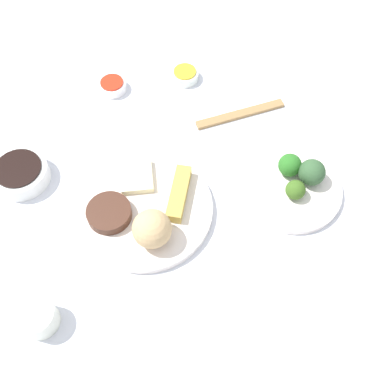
{
  "coord_description": "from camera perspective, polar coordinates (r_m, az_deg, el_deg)",
  "views": [
    {
      "loc": [
        0.08,
        -0.45,
        0.78
      ],
      "look_at": [
        0.08,
        -0.0,
        0.06
      ],
      "focal_mm": 42.49,
      "sensor_mm": 36.0,
      "label": 1
    }
  ],
  "objects": [
    {
      "name": "tabletop",
      "position": [
        0.9,
        -4.81,
        -1.43
      ],
      "size": [
        2.2,
        2.2,
        0.02
      ],
      "primitive_type": "cube",
      "color": "silver",
      "rests_on": "ground"
    },
    {
      "name": "main_plate",
      "position": [
        0.87,
        -5.79,
        -2.12
      ],
      "size": [
        0.26,
        0.26,
        0.02
      ],
      "primitive_type": "cylinder",
      "color": "white",
      "rests_on": "tabletop"
    },
    {
      "name": "rice_scoop",
      "position": [
        0.8,
        -4.96,
        -4.62
      ],
      "size": [
        0.07,
        0.07,
        0.07
      ],
      "primitive_type": "sphere",
      "color": "tan",
      "rests_on": "main_plate"
    },
    {
      "name": "spring_roll",
      "position": [
        0.86,
        -1.56,
        -0.39
      ],
      "size": [
        0.05,
        0.12,
        0.02
      ],
      "primitive_type": "cube",
      "rotation": [
        0.0,
        0.0,
        1.4
      ],
      "color": "gold",
      "rests_on": "main_plate"
    },
    {
      "name": "crab_rangoon_wonton",
      "position": [
        0.89,
        -6.84,
        1.96
      ],
      "size": [
        0.07,
        0.08,
        0.01
      ],
      "primitive_type": "cube",
      "rotation": [
        0.0,
        0.0,
        0.12
      ],
      "color": "beige",
      "rests_on": "main_plate"
    },
    {
      "name": "stir_fry_heap",
      "position": [
        0.86,
        -10.26,
        -2.58
      ],
      "size": [
        0.08,
        0.08,
        0.02
      ],
      "primitive_type": "cylinder",
      "color": "#44261A",
      "rests_on": "main_plate"
    },
    {
      "name": "broccoli_plate",
      "position": [
        0.91,
        12.43,
        0.39
      ],
      "size": [
        0.2,
        0.2,
        0.01
      ],
      "primitive_type": "cylinder",
      "color": "white",
      "rests_on": "tabletop"
    },
    {
      "name": "broccoli_floret_0",
      "position": [
        0.91,
        12.3,
        3.29
      ],
      "size": [
        0.05,
        0.05,
        0.05
      ],
      "primitive_type": "sphere",
      "color": "#2A6D22",
      "rests_on": "broccoli_plate"
    },
    {
      "name": "broccoli_floret_1",
      "position": [
        0.88,
        12.97,
        0.23
      ],
      "size": [
        0.04,
        0.04,
        0.04
      ],
      "primitive_type": "sphere",
      "color": "#3C631F",
      "rests_on": "broccoli_plate"
    },
    {
      "name": "broccoli_floret_2",
      "position": [
        0.9,
        14.92,
        2.36
      ],
      "size": [
        0.05,
        0.05,
        0.05
      ],
      "primitive_type": "sphere",
      "color": "#335732",
      "rests_on": "broccoli_plate"
    },
    {
      "name": "soy_sauce_bowl",
      "position": [
        0.96,
        -20.6,
        2.22
      ],
      "size": [
        0.11,
        0.11,
        0.03
      ],
      "primitive_type": "cylinder",
      "color": "white",
      "rests_on": "tabletop"
    },
    {
      "name": "soy_sauce_bowl_liquid",
      "position": [
        0.95,
        -20.95,
        2.86
      ],
      "size": [
        0.09,
        0.09,
        0.0
      ],
      "primitive_type": "cylinder",
      "color": "black",
      "rests_on": "soy_sauce_bowl"
    },
    {
      "name": "sauce_ramekin_hot_mustard",
      "position": [
        1.08,
        -0.75,
        14.43
      ],
      "size": [
        0.06,
        0.06,
        0.02
      ],
      "primitive_type": "cylinder",
      "color": "white",
      "rests_on": "tabletop"
    },
    {
      "name": "sauce_ramekin_hot_mustard_liquid",
      "position": [
        1.07,
        -0.76,
        14.89
      ],
      "size": [
        0.05,
        0.05,
        0.0
      ],
      "primitive_type": "cylinder",
      "color": "gold",
      "rests_on": "sauce_ramekin_hot_mustard"
    },
    {
      "name": "sauce_ramekin_sweet_and_sour",
      "position": [
        1.07,
        -9.81,
        12.97
      ],
      "size": [
        0.06,
        0.06,
        0.02
      ],
      "primitive_type": "cylinder",
      "color": "white",
      "rests_on": "tabletop"
    },
    {
      "name": "sauce_ramekin_sweet_and_sour_liquid",
      "position": [
        1.06,
        -9.91,
        13.43
      ],
      "size": [
        0.05,
        0.05,
        0.0
      ],
      "primitive_type": "cylinder",
      "color": "red",
      "rests_on": "sauce_ramekin_sweet_and_sour"
    },
    {
      "name": "teacup",
      "position": [
        0.81,
        -18.69,
        -14.66
      ],
      "size": [
        0.06,
        0.06,
        0.05
      ],
      "primitive_type": "cylinder",
      "color": "white",
      "rests_on": "tabletop"
    },
    {
      "name": "chopsticks_pair",
      "position": [
        1.02,
        6.22,
        9.68
      ],
      "size": [
        0.2,
        0.09,
        0.01
      ],
      "primitive_type": "cube",
      "rotation": [
        0.0,
        0.0,
        0.34
      ],
      "color": "#9C7647",
      "rests_on": "tabletop"
    }
  ]
}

